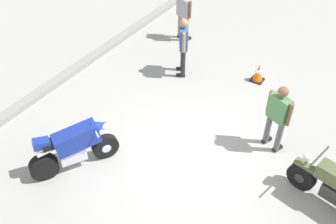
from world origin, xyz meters
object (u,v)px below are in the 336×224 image
at_px(person_in_blue_shirt, 183,43).
at_px(traffic_cone, 258,73).
at_px(person_in_gray_shirt, 184,13).
at_px(motorcycle_blue_sportbike, 74,146).
at_px(person_in_green_shirt, 278,114).
at_px(motorcycle_olive_vintage, 336,190).

height_order(person_in_blue_shirt, traffic_cone, person_in_blue_shirt).
relative_size(person_in_gray_shirt, traffic_cone, 3.12).
xyz_separation_m(person_in_gray_shirt, traffic_cone, (-0.97, -3.03, -0.68)).
relative_size(motorcycle_blue_sportbike, person_in_green_shirt, 1.04).
height_order(motorcycle_olive_vintage, person_in_green_shirt, person_in_green_shirt).
bearing_deg(motorcycle_olive_vintage, person_in_gray_shirt, -22.50).
height_order(motorcycle_blue_sportbike, traffic_cone, motorcycle_blue_sportbike).
height_order(motorcycle_blue_sportbike, person_in_blue_shirt, person_in_blue_shirt).
relative_size(motorcycle_olive_vintage, person_in_green_shirt, 1.14).
xyz_separation_m(person_in_green_shirt, person_in_gray_shirt, (3.32, 4.29, -0.03)).
relative_size(motorcycle_blue_sportbike, person_in_blue_shirt, 1.02).
relative_size(person_in_blue_shirt, person_in_gray_shirt, 1.04).
height_order(person_in_green_shirt, traffic_cone, person_in_green_shirt).
height_order(motorcycle_olive_vintage, person_in_blue_shirt, person_in_blue_shirt).
bearing_deg(traffic_cone, person_in_green_shirt, -151.86).
xyz_separation_m(person_in_green_shirt, person_in_blue_shirt, (1.53, 3.26, 0.02)).
height_order(motorcycle_blue_sportbike, person_in_gray_shirt, person_in_gray_shirt).
height_order(person_in_green_shirt, person_in_gray_shirt, person_in_green_shirt).
bearing_deg(person_in_blue_shirt, motorcycle_olive_vintage, 121.19).
xyz_separation_m(motorcycle_olive_vintage, person_in_blue_shirt, (2.50, 4.84, 0.51)).
bearing_deg(motorcycle_olive_vintage, traffic_cone, -35.77).
bearing_deg(motorcycle_blue_sportbike, motorcycle_olive_vintage, -37.97).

